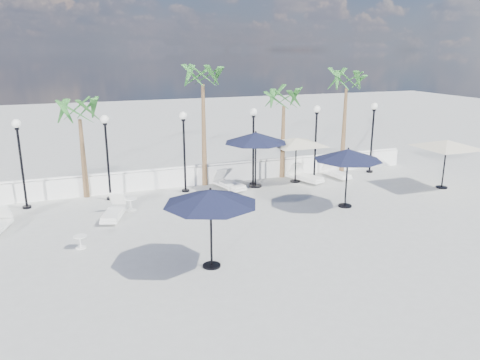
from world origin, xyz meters
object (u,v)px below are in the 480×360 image
object	(u,v)px
lounger_5	(336,173)
parasol_cream_sq_b	(447,140)
lounger_6	(305,176)
lounger_4	(229,184)
parasol_navy_mid	(256,138)
lounger_3	(114,212)
parasol_navy_left	(211,197)
parasol_cream_sq_a	(296,138)
parasol_navy_right	(348,155)

from	to	relation	value
lounger_5	parasol_cream_sq_b	bearing A→B (deg)	-50.03
lounger_6	parasol_cream_sq_b	distance (m)	7.04
lounger_4	parasol_navy_mid	world-z (taller)	parasol_navy_mid
parasol_navy_mid	lounger_3	bearing A→B (deg)	-162.93
lounger_6	parasol_navy_mid	xyz separation A→B (m)	(-2.77, -0.01, 2.20)
lounger_5	parasol_navy_left	xyz separation A→B (m)	(-9.38, -7.90, 2.04)
parasol_cream_sq_a	parasol_navy_right	bearing A→B (deg)	-87.05
lounger_3	lounger_4	bearing A→B (deg)	41.01
parasol_navy_left	parasol_cream_sq_b	distance (m)	13.91
lounger_3	parasol_cream_sq_a	bearing A→B (deg)	32.83
lounger_3	parasol_navy_left	world-z (taller)	parasol_navy_left
lounger_4	parasol_cream_sq_b	xyz separation A→B (m)	(9.89, -3.55, 2.13)
lounger_5	parasol_cream_sq_a	distance (m)	3.19
lounger_3	parasol_navy_right	bearing A→B (deg)	7.10
lounger_3	lounger_6	bearing A→B (deg)	31.62
lounger_6	parasol_navy_right	world-z (taller)	parasol_navy_right
lounger_4	parasol_cream_sq_b	world-z (taller)	parasol_cream_sq_b
parasol_navy_right	parasol_cream_sq_a	size ratio (longest dim) A/B	0.58
lounger_4	parasol_cream_sq_a	bearing A→B (deg)	-16.84
lounger_4	lounger_6	bearing A→B (deg)	-18.13
parasol_navy_mid	parasol_navy_right	world-z (taller)	parasol_navy_mid
parasol_cream_sq_a	parasol_navy_mid	bearing A→B (deg)	-177.28
lounger_6	parasol_navy_left	xyz separation A→B (m)	(-7.44, -7.78, 2.02)
lounger_5	parasol_navy_mid	size ratio (longest dim) A/B	0.63
lounger_4	parasol_navy_mid	distance (m)	2.58
parasol_navy_left	lounger_3	bearing A→B (deg)	113.15
lounger_3	lounger_5	size ratio (longest dim) A/B	1.08
lounger_6	lounger_5	bearing A→B (deg)	-17.83
lounger_3	parasol_navy_mid	bearing A→B (deg)	36.19
lounger_5	lounger_6	size ratio (longest dim) A/B	0.91
lounger_4	parasol_navy_right	bearing A→B (deg)	-64.98
lounger_4	lounger_6	world-z (taller)	lounger_6
parasol_navy_mid	parasol_cream_sq_a	bearing A→B (deg)	2.72
lounger_6	parasol_cream_sq_a	xyz separation A→B (m)	(-0.51, 0.10, 2.03)
lounger_3	lounger_5	bearing A→B (deg)	30.16
lounger_3	lounger_5	world-z (taller)	lounger_3
parasol_navy_right	parasol_cream_sq_b	xyz separation A→B (m)	(6.06, 0.78, 0.09)
parasol_navy_mid	parasol_navy_right	bearing A→B (deg)	-59.37
lounger_3	parasol_navy_mid	size ratio (longest dim) A/B	0.69
parasol_navy_mid	lounger_4	bearing A→B (deg)	174.51
lounger_4	parasol_cream_sq_a	distance (m)	4.14
parasol_cream_sq_b	lounger_3	bearing A→B (deg)	175.40
parasol_cream_sq_a	parasol_cream_sq_b	xyz separation A→B (m)	(6.28, -3.53, 0.09)
lounger_3	parasol_navy_right	distance (m)	9.98
parasol_navy_left	parasol_cream_sq_a	bearing A→B (deg)	48.63
lounger_5	parasol_navy_right	bearing A→B (deg)	-124.35
lounger_6	parasol_navy_left	world-z (taller)	parasol_navy_left
lounger_5	parasol_navy_right	xyz separation A→B (m)	(-2.22, -4.33, 2.06)
parasol_navy_left	parasol_cream_sq_a	distance (m)	10.50
parasol_navy_mid	parasol_cream_sq_b	size ratio (longest dim) A/B	0.61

